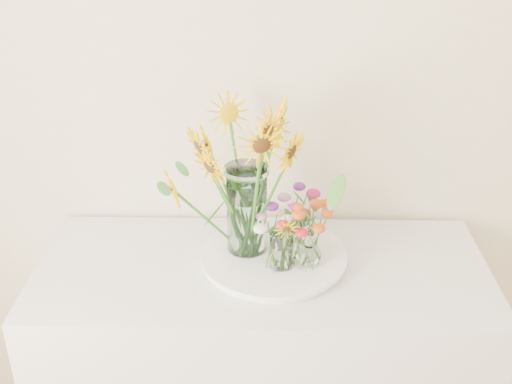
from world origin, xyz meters
TOP-DOWN VIEW (x-y plane):
  - counter at (-0.43, 1.93)m, footprint 1.40×0.60m
  - tray at (-0.39, 1.96)m, footprint 0.43×0.43m
  - mason_jar at (-0.48, 1.99)m, footprint 0.12×0.12m
  - sunflower_bouquet at (-0.48, 1.99)m, footprint 0.79×0.79m
  - small_vase_a at (-0.37, 1.89)m, footprint 0.08×0.08m
  - wildflower_posy_a at (-0.37, 1.89)m, footprint 0.20×0.20m
  - small_vase_b at (-0.29, 1.91)m, footprint 0.10×0.10m
  - wildflower_posy_b at (-0.29, 1.91)m, footprint 0.20×0.20m
  - small_vase_c at (-0.31, 2.05)m, footprint 0.07×0.07m
  - wildflower_posy_c at (-0.31, 2.05)m, footprint 0.21×0.21m

SIDE VIEW (x-z plane):
  - counter at x=-0.43m, z-range 0.00..0.90m
  - tray at x=-0.39m, z-range 0.90..0.92m
  - small_vase_c at x=-0.31m, z-range 0.93..1.03m
  - small_vase_b at x=-0.29m, z-range 0.93..1.04m
  - small_vase_a at x=-0.37m, z-range 0.93..1.05m
  - wildflower_posy_c at x=-0.31m, z-range 0.93..1.12m
  - wildflower_posy_b at x=-0.29m, z-range 0.93..1.13m
  - wildflower_posy_a at x=-0.37m, z-range 0.93..1.14m
  - mason_jar at x=-0.48m, z-range 0.93..1.21m
  - sunflower_bouquet at x=-0.48m, z-range 0.93..1.46m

